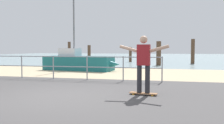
% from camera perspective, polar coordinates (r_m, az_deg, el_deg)
% --- Properties ---
extents(ground_plane, '(24.00, 10.00, 0.04)m').
position_cam_1_polar(ground_plane, '(5.90, -18.39, -10.24)').
color(ground_plane, '#474444').
rests_on(ground_plane, ground).
extents(beach_strip, '(24.00, 6.00, 0.04)m').
position_cam_1_polar(beach_strip, '(13.31, -0.29, -2.63)').
color(beach_strip, tan).
rests_on(beach_strip, ground).
extents(sea_surface, '(72.00, 50.00, 0.04)m').
position_cam_1_polar(sea_surface, '(41.03, 8.56, 1.29)').
color(sea_surface, '#849EA3').
rests_on(sea_surface, ground).
extents(railing_fence, '(11.12, 0.05, 1.05)m').
position_cam_1_polar(railing_fence, '(11.06, -17.86, -0.35)').
color(railing_fence, gray).
rests_on(railing_fence, ground).
extents(sailboat, '(5.05, 1.99, 4.50)m').
position_cam_1_polar(sailboat, '(14.71, -7.70, -0.07)').
color(sailboat, '#19666B').
rests_on(sailboat, ground).
extents(skateboard, '(0.82, 0.31, 0.08)m').
position_cam_1_polar(skateboard, '(6.87, 7.67, -7.61)').
color(skateboard, brown).
rests_on(skateboard, ground).
extents(skateboarder, '(1.44, 0.29, 1.65)m').
position_cam_1_polar(skateboarder, '(6.76, 7.73, 0.32)').
color(skateboarder, '#26262B').
rests_on(skateboarder, skateboard).
extents(groyne_post_0, '(0.29, 0.29, 2.08)m').
position_cam_1_polar(groyne_post_0, '(24.06, -10.42, 2.42)').
color(groyne_post_0, '#513826').
rests_on(groyne_post_0, ground).
extents(groyne_post_1, '(0.27, 0.27, 1.69)m').
position_cam_1_polar(groyne_post_1, '(20.51, -5.63, 1.78)').
color(groyne_post_1, '#513826').
rests_on(groyne_post_1, ground).
extents(groyne_post_2, '(0.29, 0.29, 1.55)m').
position_cam_1_polar(groyne_post_2, '(24.23, 4.52, 1.84)').
color(groyne_post_2, '#513826').
rests_on(groyne_post_2, ground).
extents(groyne_post_3, '(0.38, 0.38, 1.98)m').
position_cam_1_polar(groyne_post_3, '(19.29, 11.37, 2.08)').
color(groyne_post_3, '#513826').
rests_on(groyne_post_3, ground).
extents(groyne_post_4, '(0.34, 0.34, 2.27)m').
position_cam_1_polar(groyne_post_4, '(22.62, 19.19, 2.48)').
color(groyne_post_4, '#513826').
rests_on(groyne_post_4, ground).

